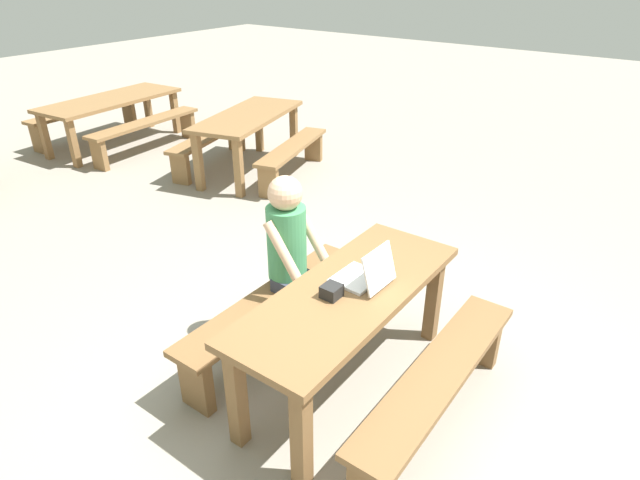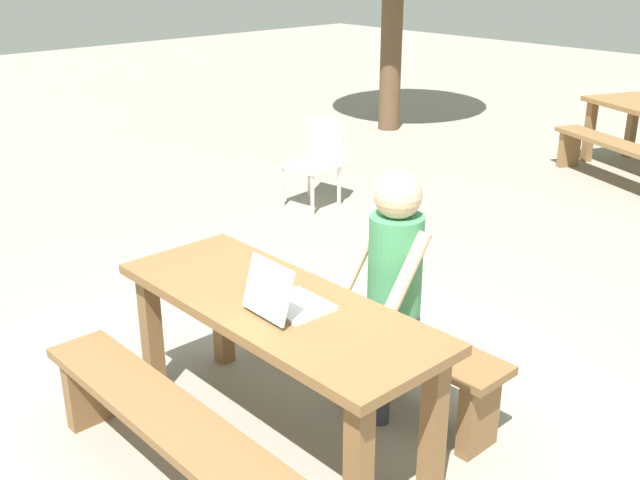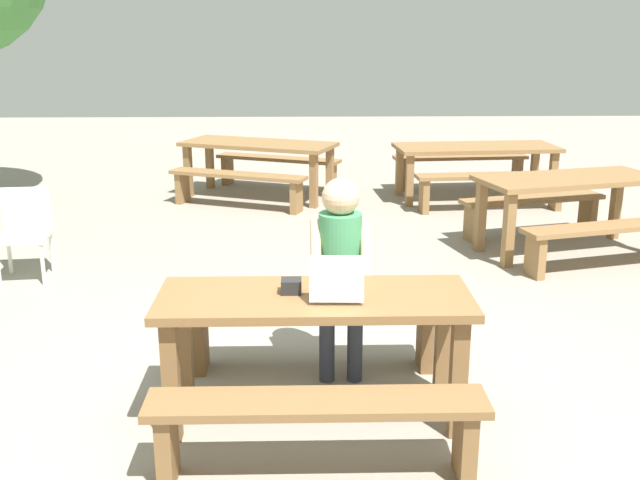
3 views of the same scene
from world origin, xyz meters
name	(u,v)px [view 1 (image 1 of 3)]	position (x,y,z in m)	size (l,w,h in m)	color
ground_plane	(346,382)	(0.00, 0.00, 0.00)	(30.00, 30.00, 0.00)	gray
picnic_table_front	(348,306)	(0.00, 0.00, 0.63)	(1.78, 0.67, 0.76)	brown
bench_near	(437,384)	(0.00, -0.64, 0.34)	(1.70, 0.30, 0.45)	brown
bench_far	(273,309)	(0.00, 0.64, 0.34)	(1.70, 0.30, 0.45)	brown
laptop	(366,274)	(0.12, -0.04, 0.82)	(0.31, 0.34, 0.27)	white
small_pouch	(332,291)	(-0.13, 0.04, 0.80)	(0.12, 0.11, 0.08)	black
person_seated	(291,249)	(0.18, 0.61, 0.77)	(0.39, 0.40, 1.30)	#333847
picnic_table_rear	(111,105)	(2.20, 5.69, 0.62)	(2.14, 0.99, 0.71)	olive
bench_rear_south	(146,129)	(2.26, 5.02, 0.35)	(1.89, 0.45, 0.47)	olive
bench_rear_north	(85,116)	(2.15, 6.37, 0.35)	(1.89, 0.45, 0.47)	olive
picnic_table_distant	(248,124)	(2.58, 3.27, 0.65)	(1.94, 1.20, 0.78)	olive
bench_distant_south	(293,153)	(2.74, 2.68, 0.33)	(1.65, 0.71, 0.44)	olive
bench_distant_north	(210,143)	(2.43, 3.87, 0.33)	(1.65, 0.71, 0.44)	olive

